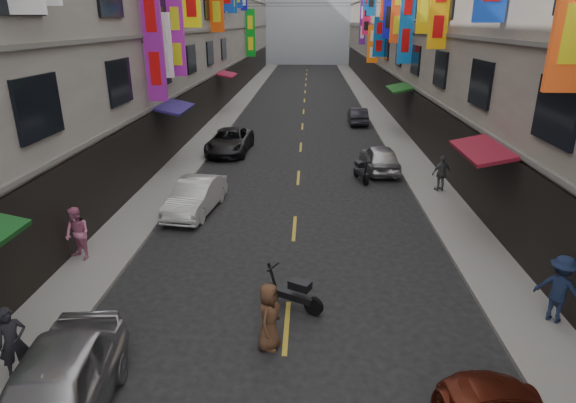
# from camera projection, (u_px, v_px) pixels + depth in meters

# --- Properties ---
(sidewalk_left) EXTENTS (2.00, 90.00, 0.12)m
(sidewalk_left) POSITION_uv_depth(u_px,v_px,m) (232.00, 110.00, 40.05)
(sidewalk_left) COLOR slate
(sidewalk_left) RESTS_ON ground
(sidewalk_right) EXTENTS (2.00, 90.00, 0.12)m
(sidewalk_right) POSITION_uv_depth(u_px,v_px,m) (376.00, 111.00, 39.55)
(sidewalk_right) COLOR slate
(sidewalk_right) RESTS_ON ground
(street_awnings) EXTENTS (13.99, 35.20, 0.41)m
(street_awnings) POSITION_uv_depth(u_px,v_px,m) (274.00, 108.00, 23.86)
(street_awnings) COLOR #144D1A
(street_awnings) RESTS_ON ground
(lane_markings) EXTENTS (0.12, 80.20, 0.01)m
(lane_markings) POSITION_uv_depth(u_px,v_px,m) (303.00, 118.00, 37.02)
(lane_markings) COLOR gold
(lane_markings) RESTS_ON ground
(scooter_crossing) EXTENTS (1.65, 0.96, 1.14)m
(scooter_crossing) POSITION_uv_depth(u_px,v_px,m) (292.00, 293.00, 12.38)
(scooter_crossing) COLOR black
(scooter_crossing) RESTS_ON ground
(scooter_far_right) EXTENTS (0.68, 1.78, 1.14)m
(scooter_far_right) POSITION_uv_depth(u_px,v_px,m) (361.00, 172.00, 22.38)
(scooter_far_right) COLOR black
(scooter_far_right) RESTS_ON ground
(car_left_near) EXTENTS (2.31, 4.68, 1.53)m
(car_left_near) POSITION_uv_depth(u_px,v_px,m) (53.00, 396.00, 8.54)
(car_left_near) COLOR #ABABB0
(car_left_near) RESTS_ON ground
(car_left_mid) EXTENTS (1.88, 4.10, 1.30)m
(car_left_mid) POSITION_uv_depth(u_px,v_px,m) (196.00, 196.00, 18.65)
(car_left_mid) COLOR silver
(car_left_mid) RESTS_ON ground
(car_left_far) EXTENTS (2.37, 4.80, 1.31)m
(car_left_far) POSITION_uv_depth(u_px,v_px,m) (230.00, 141.00, 27.21)
(car_left_far) COLOR black
(car_left_far) RESTS_ON ground
(car_right_mid) EXTENTS (1.77, 3.98, 1.33)m
(car_right_mid) POSITION_uv_depth(u_px,v_px,m) (380.00, 158.00, 23.81)
(car_right_mid) COLOR #B0B0B5
(car_right_mid) RESTS_ON ground
(car_right_far) EXTENTS (1.26, 3.58, 1.18)m
(car_right_far) POSITION_uv_depth(u_px,v_px,m) (358.00, 116.00, 34.89)
(car_right_far) COLOR #27262E
(car_right_far) RESTS_ON ground
(pedestrian_lnear) EXTENTS (0.77, 0.77, 1.56)m
(pedestrian_lnear) POSITION_uv_depth(u_px,v_px,m) (13.00, 342.00, 9.76)
(pedestrian_lnear) COLOR black
(pedestrian_lnear) RESTS_ON sidewalk_left
(pedestrian_lfar) EXTENTS (0.98, 0.88, 1.68)m
(pedestrian_lfar) POSITION_uv_depth(u_px,v_px,m) (77.00, 234.00, 14.60)
(pedestrian_lfar) COLOR #CF6E96
(pedestrian_lfar) RESTS_ON sidewalk_left
(pedestrian_rnear) EXTENTS (1.23, 1.16, 1.73)m
(pedestrian_rnear) POSITION_uv_depth(u_px,v_px,m) (560.00, 289.00, 11.54)
(pedestrian_rnear) COLOR #151F3A
(pedestrian_rnear) RESTS_ON sidewalk_right
(pedestrian_rfar) EXTENTS (1.04, 0.82, 1.56)m
(pedestrian_rfar) POSITION_uv_depth(u_px,v_px,m) (441.00, 173.00, 20.64)
(pedestrian_rfar) COLOR #505052
(pedestrian_rfar) RESTS_ON sidewalk_right
(pedestrian_crossing) EXTENTS (0.72, 0.90, 1.62)m
(pedestrian_crossing) POSITION_uv_depth(u_px,v_px,m) (269.00, 317.00, 10.77)
(pedestrian_crossing) COLOR #4E301F
(pedestrian_crossing) RESTS_ON ground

